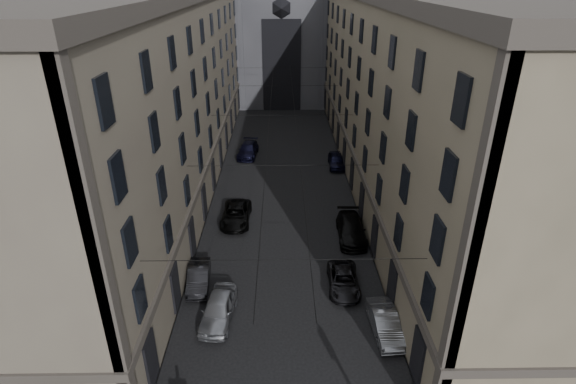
{
  "coord_description": "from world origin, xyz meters",
  "views": [
    {
      "loc": [
        -0.09,
        -8.2,
        20.01
      ],
      "look_at": [
        0.23,
        13.38,
        9.53
      ],
      "focal_mm": 28.0,
      "sensor_mm": 36.0,
      "label": 1
    }
  ],
  "objects_px": {
    "car_left_near": "(218,309)",
    "car_right_midfar": "(351,229)",
    "car_right_far": "(336,160)",
    "car_left_midnear": "(199,277)",
    "car_right_midnear": "(343,280)",
    "car_right_near": "(385,323)",
    "car_left_far": "(248,150)",
    "car_left_midfar": "(236,214)"
  },
  "relations": [
    {
      "from": "car_left_near",
      "to": "car_right_midfar",
      "type": "xyz_separation_m",
      "value": [
        9.89,
        9.8,
        -0.01
      ]
    },
    {
      "from": "car_right_far",
      "to": "car_left_midnear",
      "type": "bearing_deg",
      "value": -118.09
    },
    {
      "from": "car_right_midnear",
      "to": "car_right_midfar",
      "type": "relative_size",
      "value": 0.83
    },
    {
      "from": "car_right_near",
      "to": "car_left_near",
      "type": "bearing_deg",
      "value": 168.95
    },
    {
      "from": "car_left_near",
      "to": "car_left_far",
      "type": "relative_size",
      "value": 0.89
    },
    {
      "from": "car_left_midfar",
      "to": "car_right_near",
      "type": "height_order",
      "value": "car_left_midfar"
    },
    {
      "from": "car_left_far",
      "to": "car_right_midnear",
      "type": "relative_size",
      "value": 1.16
    },
    {
      "from": "car_right_midnear",
      "to": "car_right_midfar",
      "type": "xyz_separation_m",
      "value": [
        1.49,
        6.72,
        0.16
      ]
    },
    {
      "from": "car_left_midnear",
      "to": "car_left_far",
      "type": "height_order",
      "value": "car_left_far"
    },
    {
      "from": "car_right_near",
      "to": "car_right_midfar",
      "type": "distance_m",
      "value": 11.16
    },
    {
      "from": "car_left_far",
      "to": "car_right_far",
      "type": "bearing_deg",
      "value": -14.05
    },
    {
      "from": "car_left_far",
      "to": "car_left_midfar",
      "type": "bearing_deg",
      "value": -85.19
    },
    {
      "from": "car_right_near",
      "to": "car_right_midnear",
      "type": "bearing_deg",
      "value": 110.65
    },
    {
      "from": "car_left_midnear",
      "to": "car_right_near",
      "type": "distance_m",
      "value": 13.17
    },
    {
      "from": "car_left_far",
      "to": "car_right_far",
      "type": "relative_size",
      "value": 1.19
    },
    {
      "from": "car_left_near",
      "to": "car_right_far",
      "type": "xyz_separation_m",
      "value": [
        10.4,
        25.34,
        -0.05
      ]
    },
    {
      "from": "car_left_midnear",
      "to": "car_right_midfar",
      "type": "xyz_separation_m",
      "value": [
        11.73,
        6.3,
        0.11
      ]
    },
    {
      "from": "car_left_midnear",
      "to": "car_right_midfar",
      "type": "distance_m",
      "value": 13.32
    },
    {
      "from": "car_right_near",
      "to": "car_right_far",
      "type": "xyz_separation_m",
      "value": [
        0.0,
        26.69,
        0.04
      ]
    },
    {
      "from": "car_left_midnear",
      "to": "car_right_midnear",
      "type": "bearing_deg",
      "value": -7.14
    },
    {
      "from": "car_right_midfar",
      "to": "car_left_midfar",
      "type": "bearing_deg",
      "value": 165.26
    },
    {
      "from": "car_left_far",
      "to": "car_left_near",
      "type": "bearing_deg",
      "value": -85.19
    },
    {
      "from": "car_left_near",
      "to": "car_left_midnear",
      "type": "relative_size",
      "value": 1.13
    },
    {
      "from": "car_left_far",
      "to": "car_right_midfar",
      "type": "distance_m",
      "value": 21.51
    },
    {
      "from": "car_right_far",
      "to": "car_left_near",
      "type": "bearing_deg",
      "value": -111.14
    },
    {
      "from": "car_left_midnear",
      "to": "car_right_far",
      "type": "xyz_separation_m",
      "value": [
        12.24,
        21.85,
        0.06
      ]
    },
    {
      "from": "car_left_midfar",
      "to": "car_left_far",
      "type": "height_order",
      "value": "car_left_far"
    },
    {
      "from": "car_left_midnear",
      "to": "car_right_far",
      "type": "height_order",
      "value": "car_right_far"
    },
    {
      "from": "car_left_midnear",
      "to": "car_left_far",
      "type": "distance_m",
      "value": 25.47
    },
    {
      "from": "car_left_midfar",
      "to": "car_right_midnear",
      "type": "bearing_deg",
      "value": -47.66
    },
    {
      "from": "car_right_near",
      "to": "car_right_midnear",
      "type": "xyz_separation_m",
      "value": [
        -2.0,
        4.43,
        -0.08
      ]
    },
    {
      "from": "car_left_midfar",
      "to": "car_right_near",
      "type": "relative_size",
      "value": 1.23
    },
    {
      "from": "car_left_midnear",
      "to": "car_left_far",
      "type": "relative_size",
      "value": 0.79
    },
    {
      "from": "car_left_midfar",
      "to": "car_right_midnear",
      "type": "distance_m",
      "value": 12.72
    },
    {
      "from": "car_left_near",
      "to": "car_left_far",
      "type": "bearing_deg",
      "value": 95.4
    },
    {
      "from": "car_left_midnear",
      "to": "car_right_midfar",
      "type": "bearing_deg",
      "value": 23.45
    },
    {
      "from": "car_right_midnear",
      "to": "car_left_far",
      "type": "bearing_deg",
      "value": 109.78
    },
    {
      "from": "car_left_midnear",
      "to": "car_right_midnear",
      "type": "relative_size",
      "value": 0.92
    },
    {
      "from": "car_right_midnear",
      "to": "car_right_far",
      "type": "xyz_separation_m",
      "value": [
        2.0,
        22.27,
        0.12
      ]
    },
    {
      "from": "car_left_midfar",
      "to": "car_left_midnear",
      "type": "bearing_deg",
      "value": -100.42
    },
    {
      "from": "car_left_midfar",
      "to": "car_right_midfar",
      "type": "distance_m",
      "value": 10.28
    },
    {
      "from": "car_left_near",
      "to": "car_right_midnear",
      "type": "bearing_deg",
      "value": 25.53
    }
  ]
}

